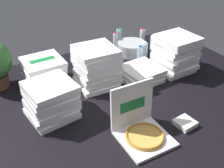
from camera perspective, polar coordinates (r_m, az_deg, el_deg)
The scene contains 15 objects.
ground_plane at distance 2.58m, azimuth 1.61°, elevation -3.70°, with size 3.20×2.40×0.02m, color black.
open_pizza_box at distance 2.17m, azimuth 6.05°, elevation -9.02°, with size 0.38×0.40×0.40m.
pizza_stack_left_near at distance 2.88m, azimuth 5.99°, elevation 2.20°, with size 0.42×0.41×0.14m.
pizza_stack_right_far at distance 2.84m, azimuth -14.05°, elevation 2.42°, with size 0.40×0.42×0.27m.
pizza_stack_right_mid at distance 2.72m, azimuth -3.25°, elevation 3.67°, with size 0.42×0.41×0.41m.
pizza_stack_left_mid at distance 2.37m, azimuth -12.69°, elevation -3.28°, with size 0.44×0.43×0.32m.
pizza_stack_center_near at distance 3.06m, azimuth 13.13°, elevation 6.28°, with size 0.43×0.44×0.41m.
ice_bucket at distance 3.41m, azimuth 4.13°, elevation 7.49°, with size 0.35×0.35×0.15m, color #B7BABF.
water_bottle_0 at distance 3.65m, azimuth 6.39°, elevation 9.66°, with size 0.07×0.07×0.23m.
water_bottle_1 at distance 3.26m, azimuth 6.85°, elevation 6.73°, with size 0.07×0.07×0.23m.
water_bottle_2 at distance 3.62m, azimuth 1.47°, elevation 9.71°, with size 0.07×0.07×0.23m.
water_bottle_3 at distance 3.16m, azimuth 5.87°, elevation 6.00°, with size 0.07×0.07×0.23m.
water_bottle_4 at distance 3.49m, azimuth 0.80°, elevation 8.81°, with size 0.07×0.07×0.23m.
water_bottle_5 at distance 3.47m, azimuth 8.54°, elevation 8.29°, with size 0.07×0.07×0.23m.
napkin_pile at distance 2.36m, azimuth 15.03°, elevation -7.92°, with size 0.15×0.15×0.04m, color white.
Camera 1 is at (-1.07, -1.79, 1.51)m, focal length 43.68 mm.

